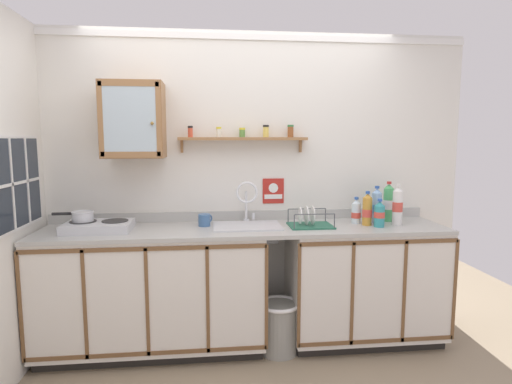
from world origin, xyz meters
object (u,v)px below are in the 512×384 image
Objects in this scene: bottle_water_clear_2 at (356,212)px; bottle_water_blue_3 at (377,206)px; dish_rack at (309,222)px; wall_cabinet at (134,120)px; bottle_juice_amber_1 at (367,210)px; mug at (205,220)px; bottle_opaque_white_4 at (398,206)px; trash_bin at (279,326)px; bottle_soda_green_5 at (388,203)px; sink at (247,227)px; warning_sign at (273,191)px; hot_plate_stove at (98,226)px; saucepan at (82,216)px; bottle_detergent_teal_0 at (379,214)px.

bottle_water_clear_2 is 0.71× the size of bottle_water_blue_3.
wall_cabinet is (-1.34, 0.16, 0.79)m from dish_rack.
mug is (-1.28, 0.11, -0.07)m from bottle_juice_amber_1.
bottle_opaque_white_4 reaches higher than trash_bin.
bottle_soda_green_5 is at bearing 15.22° from trash_bin.
bottle_water_blue_3 reaches higher than dish_rack.
sink is 1.57× the size of dish_rack.
bottle_water_blue_3 is at bearing -153.12° from bottle_soda_green_5.
trash_bin is (-0.83, -0.19, -0.89)m from bottle_water_blue_3.
warning_sign is at bearing 46.27° from sink.
sink is at bearing -8.02° from mug.
bottle_juice_amber_1 is 0.28m from bottle_soda_green_5.
saucepan reaches higher than hot_plate_stove.
dish_rack is (-0.57, -0.07, -0.10)m from bottle_water_blue_3.
bottle_water_clear_2 is 1.02× the size of warning_sign.
bottle_water_clear_2 is at bearing -2.62° from wall_cabinet.
bottle_water_blue_3 is at bearing -2.58° from wall_cabinet.
bottle_detergent_teal_0 is (2.25, -0.12, -0.01)m from saucepan.
sink is at bearing 2.31° from hot_plate_stove.
mug is at bearing -160.03° from warning_sign.
mug is 1.00m from trash_bin.
bottle_opaque_white_4 is (0.24, -0.01, 0.03)m from bottle_juice_amber_1.
sink is at bearing -6.69° from wall_cabinet.
bottle_juice_amber_1 is at bearing -0.45° from dish_rack.
dish_rack reaches higher than trash_bin.
wall_cabinet is at bearing 174.80° from bottle_juice_amber_1.
warning_sign is at bearing 12.48° from hot_plate_stove.
wall_cabinet is (-1.74, 0.08, 0.73)m from bottle_water_clear_2.
bottle_water_clear_2 is 0.54× the size of trash_bin.
sink is 1.19m from bottle_soda_green_5.
bottle_opaque_white_4 is 0.81× the size of trash_bin.
bottle_soda_green_5 is at bearing 3.09° from hot_plate_stove.
hot_plate_stove is 2.06m from bottle_juice_amber_1.
saucepan is at bearing 178.64° from bottle_opaque_white_4.
bottle_soda_green_5 is at bearing 11.24° from dish_rack.
bottle_opaque_white_4 reaches higher than mug.
bottle_opaque_white_4 is 1.55× the size of warning_sign.
bottle_detergent_teal_0 is 0.68× the size of bottle_opaque_white_4.
bottle_water_clear_2 is 0.66× the size of bottle_opaque_white_4.
bottle_water_blue_3 is at bearing 76.36° from bottle_detergent_teal_0.
bottle_water_blue_3 is (2.16, 0.06, 0.10)m from hot_plate_stove.
bottle_water_blue_3 is 0.85m from warning_sign.
bottle_soda_green_5 is 2.93× the size of mug.
saucepan is at bearing 178.69° from dish_rack.
bottle_soda_green_5 is at bearing 31.23° from bottle_juice_amber_1.
bottle_soda_green_5 reaches higher than bottle_juice_amber_1.
mug is (-0.81, 0.11, 0.01)m from dish_rack.
trash_bin is (0.56, -0.23, -0.80)m from mug.
hot_plate_stove is at bearing -178.12° from bottle_water_clear_2.
wall_cabinet reaches higher than mug.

